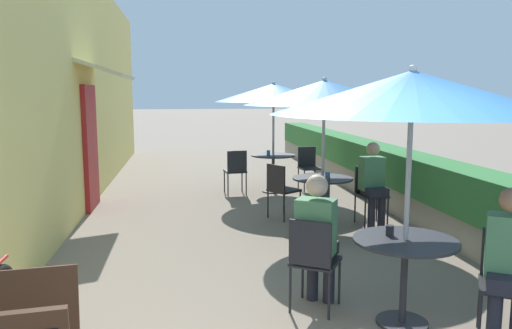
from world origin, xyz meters
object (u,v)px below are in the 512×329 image
object	(u,v)px
seated_patron_mid_back	(373,180)
cafe_chair_far_right	(309,164)
coffee_cup_far	(268,153)
cafe_chair_mid_left	(281,187)
patio_table_near	(405,259)
cafe_chair_mid_back	(369,190)
seated_patron_near_right	(317,235)
cafe_chair_near_left	(506,276)
patio_umbrella_near	(412,93)
patio_table_far	(273,163)
cafe_chair_near_right	(313,257)
seated_patron_near_left	(509,260)
coffee_cup_near	(390,230)
cafe_chair_far_left	(236,168)
coffee_cup_mid	(328,175)
cafe_chair_mid_right	(318,205)
patio_umbrella_mid	(324,93)
patio_umbrella_far	(274,93)
patio_table_mid	(322,189)

from	to	relation	value
seated_patron_mid_back	cafe_chair_far_right	xyz separation A→B (m)	(-0.24, 2.90, -0.17)
coffee_cup_far	cafe_chair_mid_left	bearing A→B (deg)	-94.62
cafe_chair_mid_left	coffee_cup_far	bearing A→B (deg)	141.12
patio_table_near	cafe_chair_mid_left	size ratio (longest dim) A/B	1.01
cafe_chair_mid_left	cafe_chair_mid_back	xyz separation A→B (m)	(1.27, -0.47, 0.00)
cafe_chair_mid_back	seated_patron_near_right	bearing A→B (deg)	56.24
cafe_chair_near_left	cafe_chair_mid_left	distance (m)	4.17
patio_umbrella_near	patio_table_far	bearing A→B (deg)	90.63
patio_table_near	cafe_chair_far_right	bearing A→B (deg)	83.35
cafe_chair_far_right	cafe_chair_near_right	bearing A→B (deg)	69.86
seated_patron_near_left	cafe_chair_mid_back	world-z (taller)	seated_patron_near_left
coffee_cup_near	cafe_chair_far_left	world-z (taller)	cafe_chair_far_left
cafe_chair_near_right	coffee_cup_mid	bearing A→B (deg)	102.76
patio_umbrella_near	cafe_chair_mid_right	xyz separation A→B (m)	(-0.11, 2.36, -1.45)
patio_umbrella_mid	cafe_chair_far_right	size ratio (longest dim) A/B	2.65
seated_patron_near_right	coffee_cup_far	size ratio (longest dim) A/B	13.89
cafe_chair_mid_left	coffee_cup_mid	bearing A→B (deg)	4.59
seated_patron_near_left	cafe_chair_mid_left	size ratio (longest dim) A/B	1.44
patio_table_near	coffee_cup_near	world-z (taller)	coffee_cup_near
cafe_chair_mid_right	patio_umbrella_far	distance (m)	3.79
cafe_chair_mid_back	patio_umbrella_far	size ratio (longest dim) A/B	0.38
cafe_chair_near_left	coffee_cup_mid	size ratio (longest dim) A/B	9.67
patio_table_mid	patio_table_far	distance (m)	2.77
seated_patron_near_left	seated_patron_mid_back	size ratio (longest dim) A/B	1.00
seated_patron_near_left	patio_umbrella_near	bearing A→B (deg)	-2.60
cafe_chair_mid_back	seated_patron_mid_back	distance (m)	0.20
patio_table_far	patio_umbrella_far	bearing A→B (deg)	-90.00
cafe_chair_mid_right	patio_table_far	xyz separation A→B (m)	(0.04, 3.50, 0.06)
cafe_chair_mid_left	seated_patron_mid_back	distance (m)	1.41
cafe_chair_mid_left	cafe_chair_mid_back	bearing A→B (deg)	35.61
patio_table_far	cafe_chair_far_right	distance (m)	0.78
seated_patron_near_right	cafe_chair_mid_back	bearing A→B (deg)	92.19
cafe_chair_near_right	cafe_chair_mid_right	world-z (taller)	same
seated_patron_near_right	seated_patron_mid_back	bearing A→B (deg)	91.04
patio_umbrella_near	patio_table_mid	size ratio (longest dim) A/B	2.63
patio_table_near	seated_patron_near_left	distance (m)	0.79
cafe_chair_mid_left	cafe_chair_mid_right	size ratio (longest dim) A/B	1.00
patio_table_mid	cafe_chair_far_left	xyz separation A→B (m)	(-0.99, 2.60, -0.06)
patio_umbrella_near	cafe_chair_mid_left	size ratio (longest dim) A/B	2.65
cafe_chair_near_right	cafe_chair_mid_left	xyz separation A→B (m)	(0.36, 3.35, 0.00)
cafe_chair_near_right	cafe_chair_mid_left	world-z (taller)	same
coffee_cup_near	coffee_cup_far	size ratio (longest dim) A/B	1.00
cafe_chair_far_left	patio_umbrella_near	bearing A→B (deg)	-87.95
cafe_chair_near_right	patio_table_mid	size ratio (longest dim) A/B	0.99
seated_patron_near_left	patio_table_mid	size ratio (longest dim) A/B	1.43
cafe_chair_near_right	patio_table_mid	world-z (taller)	cafe_chair_near_right
cafe_chair_near_left	cafe_chair_far_left	distance (m)	6.23
coffee_cup_near	seated_patron_mid_back	bearing A→B (deg)	71.00
patio_table_near	patio_table_mid	distance (m)	3.10
coffee_cup_mid	cafe_chair_far_right	xyz separation A→B (m)	(0.49, 3.00, -0.28)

